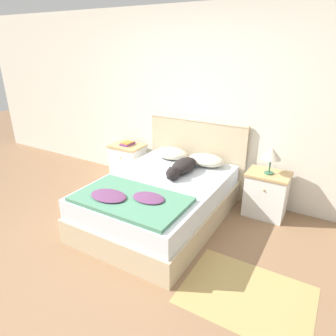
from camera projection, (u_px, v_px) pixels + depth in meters
name	position (u px, v px, depth m)	size (l,w,h in m)	color
ground_plane	(106.00, 270.00, 2.96)	(16.00, 16.00, 0.00)	#896647
wall_back	(201.00, 105.00, 4.16)	(9.00, 0.06, 2.55)	silver
bed	(160.00, 201.00, 3.71)	(1.41, 1.96, 0.53)	#C6B28E
headboard	(196.00, 154.00, 4.39)	(1.49, 0.06, 1.09)	#C6B28E
nightstand_left	(128.00, 162.00, 4.84)	(0.52, 0.40, 0.58)	white
nightstand_right	(266.00, 194.00, 3.81)	(0.52, 0.40, 0.58)	white
pillow_left	(171.00, 153.00, 4.30)	(0.50, 0.35, 0.15)	beige
pillow_right	(206.00, 160.00, 4.05)	(0.50, 0.35, 0.15)	beige
quilt	(130.00, 199.00, 3.13)	(1.19, 0.70, 0.08)	#4C8466
dog	(182.00, 167.00, 3.79)	(0.25, 0.73, 0.18)	black
book_stack	(128.00, 143.00, 4.73)	(0.15, 0.22, 0.05)	#703D7F
table_lamp	(272.00, 154.00, 3.59)	(0.24, 0.24, 0.34)	#336B4C
rug	(247.00, 295.00, 2.66)	(1.12, 0.83, 0.00)	tan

